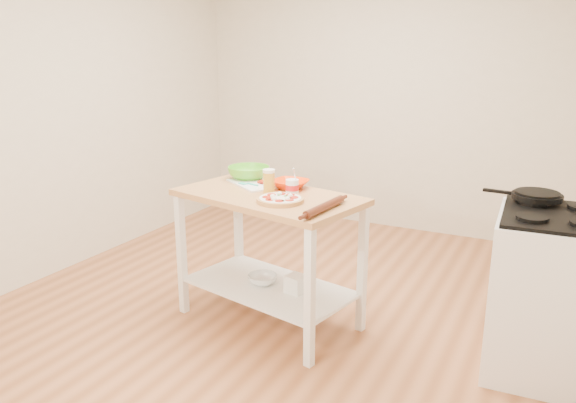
{
  "coord_description": "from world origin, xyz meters",
  "views": [
    {
      "loc": [
        1.71,
        -3.24,
        1.82
      ],
      "look_at": [
        0.14,
        -0.17,
        0.87
      ],
      "focal_mm": 35.0,
      "sensor_mm": 36.0,
      "label": 1
    }
  ],
  "objects_px": {
    "green_bowl": "(249,173)",
    "yogurt_tub": "(292,187)",
    "pizza": "(280,199)",
    "rolling_pin": "(324,207)",
    "orange_bowl": "(290,184)",
    "shelf_glass_bowl": "(263,279)",
    "prep_island": "(269,231)",
    "skillet": "(536,196)",
    "shelf_bin": "(296,284)",
    "cutting_board": "(259,183)",
    "beer_pint": "(269,181)",
    "gas_stove": "(548,293)",
    "spatula": "(248,184)",
    "knife": "(251,174)"
  },
  "relations": [
    {
      "from": "green_bowl",
      "to": "yogurt_tub",
      "type": "distance_m",
      "value": 0.54
    },
    {
      "from": "pizza",
      "to": "rolling_pin",
      "type": "distance_m",
      "value": 0.33
    },
    {
      "from": "orange_bowl",
      "to": "shelf_glass_bowl",
      "type": "bearing_deg",
      "value": -120.14
    },
    {
      "from": "prep_island",
      "to": "skillet",
      "type": "relative_size",
      "value": 2.92
    },
    {
      "from": "orange_bowl",
      "to": "shelf_bin",
      "type": "xyz_separation_m",
      "value": [
        0.15,
        -0.21,
        -0.61
      ]
    },
    {
      "from": "cutting_board",
      "to": "beer_pint",
      "type": "height_order",
      "value": "beer_pint"
    },
    {
      "from": "gas_stove",
      "to": "rolling_pin",
      "type": "height_order",
      "value": "gas_stove"
    },
    {
      "from": "skillet",
      "to": "yogurt_tub",
      "type": "height_order",
      "value": "yogurt_tub"
    },
    {
      "from": "green_bowl",
      "to": "beer_pint",
      "type": "distance_m",
      "value": 0.43
    },
    {
      "from": "skillet",
      "to": "spatula",
      "type": "distance_m",
      "value": 1.81
    },
    {
      "from": "cutting_board",
      "to": "orange_bowl",
      "type": "distance_m",
      "value": 0.25
    },
    {
      "from": "shelf_bin",
      "to": "cutting_board",
      "type": "bearing_deg",
      "value": 150.57
    },
    {
      "from": "skillet",
      "to": "orange_bowl",
      "type": "height_order",
      "value": "skillet"
    },
    {
      "from": "spatula",
      "to": "rolling_pin",
      "type": "bearing_deg",
      "value": -8.59
    },
    {
      "from": "yogurt_tub",
      "to": "shelf_glass_bowl",
      "type": "height_order",
      "value": "yogurt_tub"
    },
    {
      "from": "pizza",
      "to": "knife",
      "type": "distance_m",
      "value": 0.72
    },
    {
      "from": "cutting_board",
      "to": "spatula",
      "type": "relative_size",
      "value": 3.16
    },
    {
      "from": "pizza",
      "to": "spatula",
      "type": "height_order",
      "value": "pizza"
    },
    {
      "from": "skillet",
      "to": "prep_island",
      "type": "bearing_deg",
      "value": -160.9
    },
    {
      "from": "prep_island",
      "to": "rolling_pin",
      "type": "distance_m",
      "value": 0.59
    },
    {
      "from": "orange_bowl",
      "to": "yogurt_tub",
      "type": "distance_m",
      "value": 0.18
    },
    {
      "from": "spatula",
      "to": "skillet",
      "type": "bearing_deg",
      "value": 25.01
    },
    {
      "from": "spatula",
      "to": "orange_bowl",
      "type": "xyz_separation_m",
      "value": [
        0.28,
        0.08,
        0.01
      ]
    },
    {
      "from": "shelf_bin",
      "to": "knife",
      "type": "bearing_deg",
      "value": 145.31
    },
    {
      "from": "pizza",
      "to": "yogurt_tub",
      "type": "relative_size",
      "value": 1.61
    },
    {
      "from": "pizza",
      "to": "gas_stove",
      "type": "bearing_deg",
      "value": 12.39
    },
    {
      "from": "shelf_glass_bowl",
      "to": "green_bowl",
      "type": "bearing_deg",
      "value": 132.67
    },
    {
      "from": "beer_pint",
      "to": "knife",
      "type": "bearing_deg",
      "value": 134.45
    },
    {
      "from": "green_bowl",
      "to": "beer_pint",
      "type": "height_order",
      "value": "beer_pint"
    },
    {
      "from": "pizza",
      "to": "orange_bowl",
      "type": "relative_size",
      "value": 1.25
    },
    {
      "from": "cutting_board",
      "to": "shelf_bin",
      "type": "relative_size",
      "value": 4.24
    },
    {
      "from": "orange_bowl",
      "to": "yogurt_tub",
      "type": "relative_size",
      "value": 1.29
    },
    {
      "from": "spatula",
      "to": "beer_pint",
      "type": "xyz_separation_m",
      "value": [
        0.22,
        -0.1,
        0.06
      ]
    },
    {
      "from": "pizza",
      "to": "rolling_pin",
      "type": "xyz_separation_m",
      "value": [
        0.32,
        -0.06,
        0.01
      ]
    },
    {
      "from": "prep_island",
      "to": "shelf_bin",
      "type": "distance_m",
      "value": 0.39
    },
    {
      "from": "pizza",
      "to": "shelf_glass_bowl",
      "type": "bearing_deg",
      "value": 147.37
    },
    {
      "from": "prep_island",
      "to": "knife",
      "type": "distance_m",
      "value": 0.58
    },
    {
      "from": "shelf_bin",
      "to": "green_bowl",
      "type": "bearing_deg",
      "value": 149.49
    },
    {
      "from": "beer_pint",
      "to": "pizza",
      "type": "bearing_deg",
      "value": -42.6
    },
    {
      "from": "gas_stove",
      "to": "shelf_glass_bowl",
      "type": "height_order",
      "value": "gas_stove"
    },
    {
      "from": "cutting_board",
      "to": "green_bowl",
      "type": "xyz_separation_m",
      "value": [
        -0.13,
        0.09,
        0.04
      ]
    },
    {
      "from": "knife",
      "to": "yogurt_tub",
      "type": "relative_size",
      "value": 1.42
    },
    {
      "from": "gas_stove",
      "to": "shelf_glass_bowl",
      "type": "xyz_separation_m",
      "value": [
        -1.75,
        -0.2,
        -0.18
      ]
    },
    {
      "from": "orange_bowl",
      "to": "green_bowl",
      "type": "height_order",
      "value": "green_bowl"
    },
    {
      "from": "skillet",
      "to": "rolling_pin",
      "type": "xyz_separation_m",
      "value": [
        -1.08,
        -0.61,
        -0.05
      ]
    },
    {
      "from": "spatula",
      "to": "orange_bowl",
      "type": "relative_size",
      "value": 0.67
    },
    {
      "from": "shelf_bin",
      "to": "shelf_glass_bowl",
      "type": "bearing_deg",
      "value": 175.56
    },
    {
      "from": "skillet",
      "to": "spatula",
      "type": "height_order",
      "value": "skillet"
    },
    {
      "from": "skillet",
      "to": "yogurt_tub",
      "type": "bearing_deg",
      "value": -161.1
    },
    {
      "from": "rolling_pin",
      "to": "shelf_bin",
      "type": "relative_size",
      "value": 3.49
    }
  ]
}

